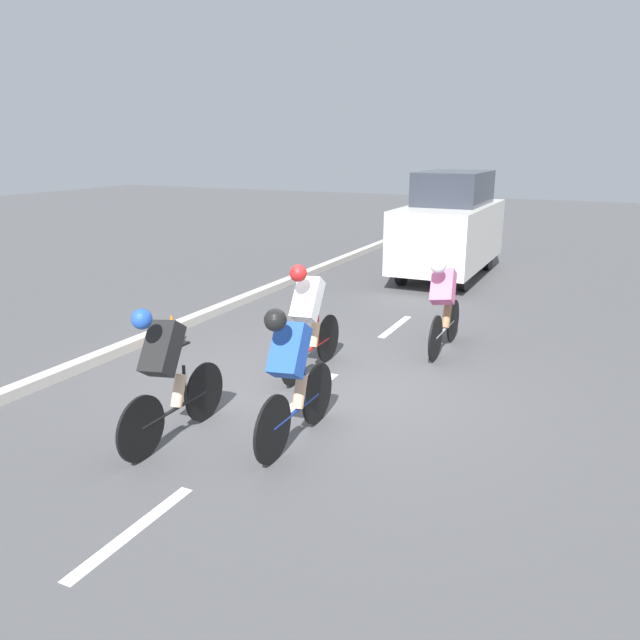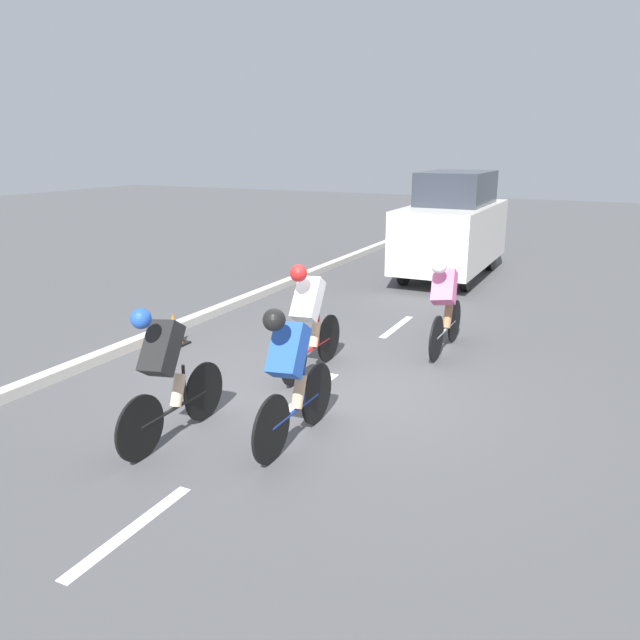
{
  "view_description": "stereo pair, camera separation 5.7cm",
  "coord_description": "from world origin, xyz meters",
  "px_view_note": "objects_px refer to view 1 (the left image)",
  "views": [
    {
      "loc": [
        -3.22,
        6.6,
        2.98
      ],
      "look_at": [
        -0.12,
        0.14,
        0.95
      ],
      "focal_mm": 35.0,
      "sensor_mm": 36.0,
      "label": 1
    },
    {
      "loc": [
        -3.27,
        6.57,
        2.98
      ],
      "look_at": [
        -0.12,
        0.14,
        0.95
      ],
      "focal_mm": 35.0,
      "sensor_mm": 36.0,
      "label": 2
    }
  ],
  "objects_px": {
    "traffic_cone": "(172,330)",
    "support_car": "(450,226)",
    "cyclist_blue": "(291,373)",
    "cyclist_white": "(308,316)",
    "cyclist_pink": "(443,302)",
    "cyclist_black": "(166,372)"
  },
  "relations": [
    {
      "from": "traffic_cone",
      "to": "support_car",
      "type": "bearing_deg",
      "value": -109.86
    },
    {
      "from": "cyclist_blue",
      "to": "support_car",
      "type": "relative_size",
      "value": 0.41
    },
    {
      "from": "cyclist_white",
      "to": "cyclist_pink",
      "type": "xyz_separation_m",
      "value": [
        -1.35,
        -1.69,
        -0.04
      ]
    },
    {
      "from": "cyclist_white",
      "to": "support_car",
      "type": "relative_size",
      "value": 0.42
    },
    {
      "from": "cyclist_white",
      "to": "cyclist_blue",
      "type": "xyz_separation_m",
      "value": [
        -0.75,
        1.88,
        -0.02
      ]
    },
    {
      "from": "cyclist_black",
      "to": "traffic_cone",
      "type": "distance_m",
      "value": 3.31
    },
    {
      "from": "cyclist_pink",
      "to": "traffic_cone",
      "type": "distance_m",
      "value": 4.1
    },
    {
      "from": "cyclist_black",
      "to": "support_car",
      "type": "relative_size",
      "value": 0.42
    },
    {
      "from": "cyclist_blue",
      "to": "traffic_cone",
      "type": "distance_m",
      "value": 3.85
    },
    {
      "from": "cyclist_white",
      "to": "traffic_cone",
      "type": "height_order",
      "value": "cyclist_white"
    },
    {
      "from": "cyclist_white",
      "to": "cyclist_black",
      "type": "height_order",
      "value": "cyclist_white"
    },
    {
      "from": "cyclist_pink",
      "to": "cyclist_black",
      "type": "bearing_deg",
      "value": 66.4
    },
    {
      "from": "cyclist_white",
      "to": "cyclist_blue",
      "type": "relative_size",
      "value": 1.02
    },
    {
      "from": "cyclist_black",
      "to": "support_car",
      "type": "distance_m",
      "value": 9.48
    },
    {
      "from": "cyclist_pink",
      "to": "support_car",
      "type": "xyz_separation_m",
      "value": [
        1.3,
        -5.4,
        0.41
      ]
    },
    {
      "from": "cyclist_white",
      "to": "cyclist_black",
      "type": "distance_m",
      "value": 2.4
    },
    {
      "from": "cyclist_blue",
      "to": "support_car",
      "type": "bearing_deg",
      "value": -85.54
    },
    {
      "from": "cyclist_black",
      "to": "cyclist_pink",
      "type": "distance_m",
      "value": 4.42
    },
    {
      "from": "cyclist_white",
      "to": "cyclist_blue",
      "type": "bearing_deg",
      "value": 111.77
    },
    {
      "from": "cyclist_black",
      "to": "support_car",
      "type": "xyz_separation_m",
      "value": [
        -0.47,
        -9.46,
        0.41
      ]
    },
    {
      "from": "support_car",
      "to": "traffic_cone",
      "type": "height_order",
      "value": "support_car"
    },
    {
      "from": "cyclist_pink",
      "to": "cyclist_blue",
      "type": "xyz_separation_m",
      "value": [
        0.6,
        3.57,
        0.02
      ]
    }
  ]
}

